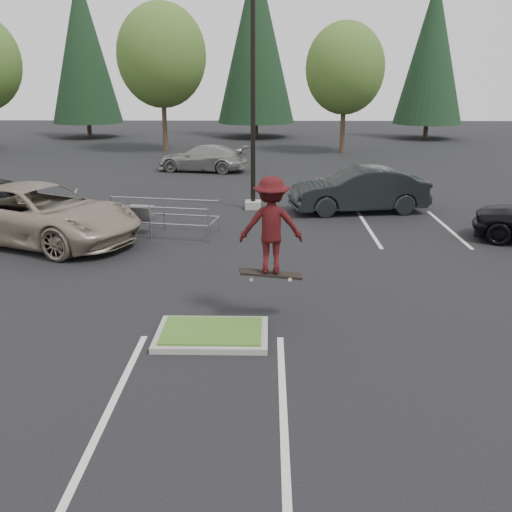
{
  "coord_description": "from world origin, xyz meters",
  "views": [
    {
      "loc": [
        1.1,
        -10.86,
        4.96
      ],
      "look_at": [
        0.84,
        1.5,
        1.23
      ],
      "focal_mm": 42.0,
      "sensor_mm": 36.0,
      "label": 1
    }
  ],
  "objects_px": {
    "car_l_tan": "(38,213)",
    "car_r_charc": "(359,190)",
    "decid_b": "(162,59)",
    "car_far_silver": "(203,158)",
    "decid_c": "(345,71)",
    "light_pole": "(253,87)",
    "conif_c": "(432,51)",
    "conif_b": "(256,39)",
    "cart_corral": "(145,213)",
    "skateboarder": "(271,226)",
    "conif_a": "(83,48)"
  },
  "relations": [
    {
      "from": "car_far_silver",
      "to": "skateboarder",
      "type": "bearing_deg",
      "value": 21.62
    },
    {
      "from": "light_pole",
      "to": "skateboarder",
      "type": "bearing_deg",
      "value": -86.58
    },
    {
      "from": "conif_b",
      "to": "car_l_tan",
      "type": "relative_size",
      "value": 2.23
    },
    {
      "from": "decid_c",
      "to": "decid_b",
      "type": "bearing_deg",
      "value": 176.66
    },
    {
      "from": "light_pole",
      "to": "conif_b",
      "type": "height_order",
      "value": "conif_b"
    },
    {
      "from": "conif_a",
      "to": "decid_b",
      "type": "bearing_deg",
      "value": -49.83
    },
    {
      "from": "decid_b",
      "to": "car_l_tan",
      "type": "distance_m",
      "value": 24.09
    },
    {
      "from": "car_l_tan",
      "to": "car_r_charc",
      "type": "height_order",
      "value": "car_l_tan"
    },
    {
      "from": "car_l_tan",
      "to": "conif_b",
      "type": "bearing_deg",
      "value": 12.99
    },
    {
      "from": "conif_b",
      "to": "cart_corral",
      "type": "relative_size",
      "value": 3.61
    },
    {
      "from": "conif_b",
      "to": "car_far_silver",
      "type": "xyz_separation_m",
      "value": [
        -2.43,
        -18.95,
        -7.15
      ]
    },
    {
      "from": "light_pole",
      "to": "conif_c",
      "type": "relative_size",
      "value": 0.81
    },
    {
      "from": "cart_corral",
      "to": "car_far_silver",
      "type": "distance_m",
      "value": 13.48
    },
    {
      "from": "car_r_charc",
      "to": "car_far_silver",
      "type": "bearing_deg",
      "value": -154.64
    },
    {
      "from": "conif_b",
      "to": "light_pole",
      "type": "bearing_deg",
      "value": -88.99
    },
    {
      "from": "conif_c",
      "to": "car_r_charc",
      "type": "distance_m",
      "value": 30.17
    },
    {
      "from": "decid_b",
      "to": "decid_c",
      "type": "xyz_separation_m",
      "value": [
        12.0,
        -0.7,
        -0.79
      ]
    },
    {
      "from": "conif_c",
      "to": "car_r_charc",
      "type": "height_order",
      "value": "conif_c"
    },
    {
      "from": "conif_a",
      "to": "car_far_silver",
      "type": "xyz_separation_m",
      "value": [
        11.57,
        -18.45,
        -6.4
      ]
    },
    {
      "from": "conif_a",
      "to": "skateboarder",
      "type": "xyz_separation_m",
      "value": [
        15.16,
        -39.0,
        -5.06
      ]
    },
    {
      "from": "decid_b",
      "to": "conif_a",
      "type": "relative_size",
      "value": 0.74
    },
    {
      "from": "decid_b",
      "to": "decid_c",
      "type": "distance_m",
      "value": 12.05
    },
    {
      "from": "decid_b",
      "to": "conif_c",
      "type": "height_order",
      "value": "conif_c"
    },
    {
      "from": "car_l_tan",
      "to": "car_r_charc",
      "type": "distance_m",
      "value": 11.44
    },
    {
      "from": "conif_c",
      "to": "skateboarder",
      "type": "distance_m",
      "value": 40.87
    },
    {
      "from": "decid_c",
      "to": "car_far_silver",
      "type": "height_order",
      "value": "decid_c"
    },
    {
      "from": "conif_c",
      "to": "skateboarder",
      "type": "xyz_separation_m",
      "value": [
        -12.84,
        -38.5,
        -4.81
      ]
    },
    {
      "from": "decid_b",
      "to": "skateboarder",
      "type": "distance_m",
      "value": 30.65
    },
    {
      "from": "cart_corral",
      "to": "car_l_tan",
      "type": "xyz_separation_m",
      "value": [
        -3.08,
        -1.07,
        0.22
      ]
    },
    {
      "from": "car_l_tan",
      "to": "car_r_charc",
      "type": "xyz_separation_m",
      "value": [
        10.51,
        4.5,
        -0.06
      ]
    },
    {
      "from": "light_pole",
      "to": "conif_c",
      "type": "height_order",
      "value": "conif_c"
    },
    {
      "from": "cart_corral",
      "to": "conif_b",
      "type": "bearing_deg",
      "value": 94.64
    },
    {
      "from": "conif_c",
      "to": "car_r_charc",
      "type": "bearing_deg",
      "value": -108.74
    },
    {
      "from": "decid_c",
      "to": "conif_b",
      "type": "xyz_separation_m",
      "value": [
        -5.99,
        10.67,
        2.59
      ]
    },
    {
      "from": "decid_b",
      "to": "car_r_charc",
      "type": "xyz_separation_m",
      "value": [
        10.51,
        -19.03,
        -5.2
      ]
    },
    {
      "from": "conif_c",
      "to": "car_l_tan",
      "type": "xyz_separation_m",
      "value": [
        -20.01,
        -32.5,
        -5.94
      ]
    },
    {
      "from": "conif_a",
      "to": "skateboarder",
      "type": "height_order",
      "value": "conif_a"
    },
    {
      "from": "skateboarder",
      "to": "car_r_charc",
      "type": "height_order",
      "value": "skateboarder"
    },
    {
      "from": "conif_b",
      "to": "car_l_tan",
      "type": "bearing_deg",
      "value": -100.17
    },
    {
      "from": "conif_a",
      "to": "cart_corral",
      "type": "height_order",
      "value": "conif_a"
    },
    {
      "from": "conif_c",
      "to": "cart_corral",
      "type": "xyz_separation_m",
      "value": [
        -16.93,
        -31.43,
        -6.16
      ]
    },
    {
      "from": "car_far_silver",
      "to": "decid_c",
      "type": "bearing_deg",
      "value": 146.24
    },
    {
      "from": "light_pole",
      "to": "car_far_silver",
      "type": "height_order",
      "value": "light_pole"
    },
    {
      "from": "conif_b",
      "to": "conif_c",
      "type": "bearing_deg",
      "value": -4.09
    },
    {
      "from": "light_pole",
      "to": "conif_c",
      "type": "distance_m",
      "value": 30.72
    },
    {
      "from": "light_pole",
      "to": "car_r_charc",
      "type": "height_order",
      "value": "light_pole"
    },
    {
      "from": "skateboarder",
      "to": "light_pole",
      "type": "bearing_deg",
      "value": -88.68
    },
    {
      "from": "decid_b",
      "to": "decid_c",
      "type": "relative_size",
      "value": 1.15
    },
    {
      "from": "conif_c",
      "to": "car_r_charc",
      "type": "xyz_separation_m",
      "value": [
        -9.5,
        -28.0,
        -6.01
      ]
    },
    {
      "from": "decid_b",
      "to": "conif_c",
      "type": "xyz_separation_m",
      "value": [
        20.01,
        8.97,
        0.8
      ]
    }
  ]
}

